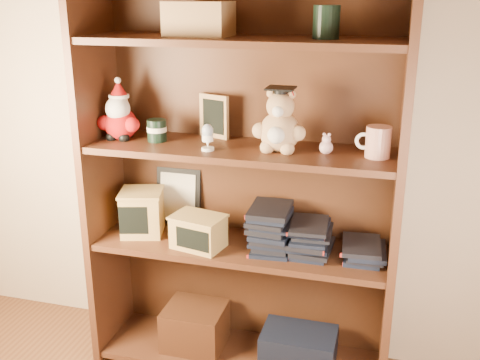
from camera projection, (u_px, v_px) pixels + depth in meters
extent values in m
cube|color=#C8B090|center=(223.00, 59.00, 2.21)|extent=(3.00, 0.04, 2.50)
cube|color=#492615|center=(102.00, 172.00, 2.29)|extent=(0.03, 0.35, 1.60)
cube|color=#492615|center=(398.00, 199.00, 2.00)|extent=(0.03, 0.35, 1.60)
cube|color=#442312|center=(251.00, 172.00, 2.29)|extent=(1.20, 0.02, 1.60)
cube|color=#492615|center=(240.00, 354.00, 2.39)|extent=(1.14, 0.33, 0.02)
cube|color=#492615|center=(240.00, 41.00, 1.97)|extent=(1.14, 0.33, 0.02)
cube|color=#442312|center=(195.00, 326.00, 2.41)|extent=(0.25, 0.22, 0.18)
cube|color=black|center=(299.00, 347.00, 2.30)|extent=(0.30, 0.20, 0.14)
cube|color=#9E7547|center=(199.00, 19.00, 1.99)|extent=(0.22, 0.18, 0.12)
cylinder|color=black|center=(326.00, 22.00, 1.87)|extent=(0.09, 0.09, 0.11)
cube|color=#492615|center=(240.00, 247.00, 2.23)|extent=(1.14, 0.33, 0.02)
cube|color=#492615|center=(240.00, 150.00, 2.10)|extent=(1.14, 0.33, 0.02)
sphere|color=#A50F0F|center=(121.00, 124.00, 2.20)|extent=(0.13, 0.13, 0.13)
sphere|color=#A50F0F|center=(105.00, 123.00, 2.20)|extent=(0.06, 0.06, 0.06)
sphere|color=#A50F0F|center=(132.00, 125.00, 2.17)|extent=(0.06, 0.06, 0.06)
sphere|color=black|center=(112.00, 137.00, 2.19)|extent=(0.04, 0.04, 0.04)
sphere|color=black|center=(124.00, 138.00, 2.18)|extent=(0.04, 0.04, 0.04)
sphere|color=white|center=(118.00, 109.00, 2.17)|extent=(0.10, 0.10, 0.10)
sphere|color=#D8B293|center=(119.00, 102.00, 2.17)|extent=(0.07, 0.07, 0.07)
cone|color=#A50F0F|center=(118.00, 89.00, 2.16)|extent=(0.07, 0.07, 0.06)
sphere|color=white|center=(118.00, 80.00, 2.15)|extent=(0.03, 0.03, 0.03)
cylinder|color=white|center=(119.00, 96.00, 2.17)|extent=(0.08, 0.08, 0.01)
cylinder|color=black|center=(157.00, 130.00, 2.17)|extent=(0.07, 0.07, 0.08)
cylinder|color=beige|center=(157.00, 129.00, 2.17)|extent=(0.08, 0.08, 0.02)
cube|color=#9E7547|center=(214.00, 116.00, 2.21)|extent=(0.13, 0.06, 0.17)
cube|color=black|center=(213.00, 117.00, 2.20)|extent=(0.10, 0.04, 0.13)
cube|color=#9E7547|center=(217.00, 132.00, 2.26)|extent=(0.07, 0.07, 0.01)
cylinder|color=white|center=(208.00, 149.00, 2.05)|extent=(0.05, 0.05, 0.01)
cone|color=white|center=(208.00, 143.00, 2.05)|extent=(0.02, 0.02, 0.03)
cylinder|color=white|center=(208.00, 138.00, 2.04)|extent=(0.04, 0.04, 0.02)
ellipsoid|color=#A1AEC3|center=(207.00, 131.00, 2.03)|extent=(0.04, 0.04, 0.05)
sphere|color=tan|center=(280.00, 132.00, 2.04)|extent=(0.15, 0.15, 0.15)
sphere|color=white|center=(276.00, 135.00, 1.98)|extent=(0.06, 0.06, 0.06)
sphere|color=tan|center=(260.00, 131.00, 2.03)|extent=(0.06, 0.06, 0.06)
sphere|color=tan|center=(297.00, 133.00, 2.00)|extent=(0.06, 0.06, 0.06)
sphere|color=tan|center=(267.00, 147.00, 2.02)|extent=(0.05, 0.05, 0.05)
sphere|color=tan|center=(287.00, 149.00, 2.00)|extent=(0.05, 0.05, 0.05)
sphere|color=tan|center=(280.00, 106.00, 2.01)|extent=(0.10, 0.10, 0.10)
sphere|color=white|center=(278.00, 111.00, 1.97)|extent=(0.04, 0.04, 0.04)
sphere|color=tan|center=(271.00, 93.00, 2.01)|extent=(0.03, 0.03, 0.03)
sphere|color=tan|center=(291.00, 94.00, 1.99)|extent=(0.03, 0.03, 0.03)
cylinder|color=black|center=(281.00, 91.00, 1.99)|extent=(0.05, 0.05, 0.02)
cube|color=black|center=(281.00, 88.00, 1.99)|extent=(0.10, 0.10, 0.01)
cylinder|color=#A50F0F|center=(293.00, 93.00, 1.96)|extent=(0.00, 0.05, 0.03)
sphere|color=#D3A3A4|center=(326.00, 147.00, 2.01)|extent=(0.05, 0.05, 0.05)
sphere|color=#D3A3A4|center=(326.00, 139.00, 2.00)|extent=(0.03, 0.03, 0.03)
sphere|color=#D3A3A4|center=(324.00, 134.00, 1.99)|extent=(0.01, 0.01, 0.01)
sphere|color=#D3A3A4|center=(329.00, 135.00, 1.99)|extent=(0.01, 0.01, 0.01)
cylinder|color=silver|center=(378.00, 142.00, 1.95)|extent=(0.09, 0.09, 0.11)
torus|color=white|center=(364.00, 141.00, 1.96)|extent=(0.06, 0.01, 0.06)
cube|color=black|center=(179.00, 196.00, 2.39)|extent=(0.20, 0.05, 0.24)
cube|color=beige|center=(178.00, 197.00, 2.38)|extent=(0.16, 0.03, 0.20)
cube|color=tan|center=(142.00, 213.00, 2.30)|extent=(0.20, 0.20, 0.18)
cube|color=black|center=(133.00, 220.00, 2.23)|extent=(0.11, 0.03, 0.12)
cube|color=tan|center=(141.00, 192.00, 2.27)|extent=(0.21, 0.21, 0.01)
cube|color=tan|center=(198.00, 232.00, 2.18)|extent=(0.21, 0.17, 0.12)
cube|color=black|center=(192.00, 240.00, 2.12)|extent=(0.14, 0.03, 0.08)
cube|color=tan|center=(198.00, 217.00, 2.16)|extent=(0.23, 0.18, 0.01)
cube|color=black|center=(271.00, 246.00, 2.19)|extent=(0.14, 0.20, 0.02)
cube|color=black|center=(271.00, 243.00, 2.18)|extent=(0.14, 0.20, 0.02)
cube|color=black|center=(271.00, 239.00, 2.18)|extent=(0.14, 0.20, 0.02)
cube|color=black|center=(271.00, 235.00, 2.17)|extent=(0.14, 0.20, 0.02)
cube|color=black|center=(271.00, 231.00, 2.17)|extent=(0.14, 0.20, 0.02)
cube|color=black|center=(271.00, 227.00, 2.16)|extent=(0.14, 0.20, 0.02)
cube|color=black|center=(271.00, 224.00, 2.16)|extent=(0.14, 0.20, 0.02)
cube|color=black|center=(271.00, 220.00, 2.15)|extent=(0.14, 0.20, 0.02)
cube|color=black|center=(272.00, 216.00, 2.15)|extent=(0.14, 0.20, 0.02)
cube|color=black|center=(272.00, 212.00, 2.14)|extent=(0.14, 0.20, 0.02)
cube|color=black|center=(310.00, 251.00, 2.15)|extent=(0.14, 0.20, 0.02)
cube|color=black|center=(310.00, 247.00, 2.15)|extent=(0.14, 0.20, 0.02)
cube|color=black|center=(311.00, 243.00, 2.14)|extent=(0.14, 0.20, 0.02)
cube|color=black|center=(311.00, 239.00, 2.14)|extent=(0.14, 0.20, 0.02)
cube|color=black|center=(311.00, 236.00, 2.13)|extent=(0.14, 0.20, 0.02)
cube|color=black|center=(311.00, 232.00, 2.12)|extent=(0.14, 0.20, 0.02)
cube|color=black|center=(311.00, 228.00, 2.12)|extent=(0.14, 0.20, 0.02)
cube|color=black|center=(311.00, 224.00, 2.11)|extent=(0.14, 0.20, 0.02)
cube|color=black|center=(364.00, 257.00, 2.10)|extent=(0.14, 0.20, 0.02)
cube|color=black|center=(364.00, 253.00, 2.09)|extent=(0.14, 0.20, 0.02)
cube|color=black|center=(364.00, 249.00, 2.09)|extent=(0.14, 0.20, 0.02)
cube|color=black|center=(365.00, 246.00, 2.08)|extent=(0.14, 0.20, 0.02)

